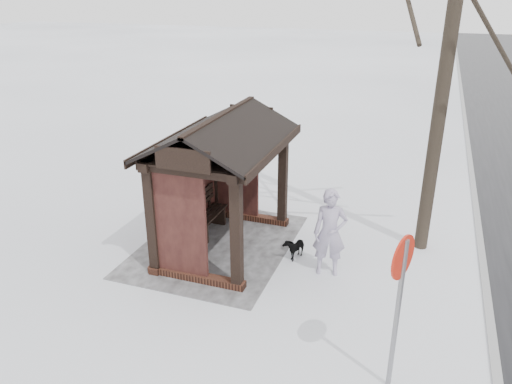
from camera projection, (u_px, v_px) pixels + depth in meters
ground at (225, 246)px, 11.38m from camera, size 120.00×120.00×0.00m
kerb at (486, 292)px, 9.67m from camera, size 120.00×0.15×0.06m
trampled_patch at (217, 245)px, 11.44m from camera, size 4.20×3.20×0.02m
bus_shelter at (216, 156)px, 10.59m from camera, size 3.60×2.40×3.09m
pedestrian at (330, 233)px, 10.00m from camera, size 0.57×0.75×1.84m
dog at (294, 247)px, 10.84m from camera, size 0.65×0.42×0.50m
road_sign at (400, 283)px, 6.76m from camera, size 0.61×0.26×2.50m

